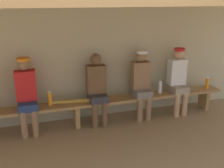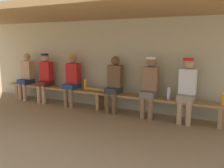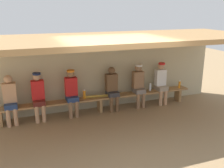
{
  "view_description": "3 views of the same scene",
  "coord_description": "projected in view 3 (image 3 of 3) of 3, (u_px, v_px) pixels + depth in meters",
  "views": [
    {
      "loc": [
        -0.72,
        -2.9,
        2.28
      ],
      "look_at": [
        0.56,
        1.13,
        0.9
      ],
      "focal_mm": 42.48,
      "sensor_mm": 36.0,
      "label": 1
    },
    {
      "loc": [
        3.02,
        -3.58,
        1.68
      ],
      "look_at": [
        0.49,
        1.26,
        0.73
      ],
      "focal_mm": 39.66,
      "sensor_mm": 36.0,
      "label": 2
    },
    {
      "loc": [
        -2.13,
        -5.31,
        2.98
      ],
      "look_at": [
        0.34,
        1.41,
        0.87
      ],
      "focal_mm": 40.96,
      "sensor_mm": 36.0,
      "label": 3
    }
  ],
  "objects": [
    {
      "name": "player_middle",
      "position": [
        10.0,
        98.0,
        6.71
      ],
      "size": [
        0.34,
        0.42,
        1.34
      ],
      "color": "navy",
      "rests_on": "ground"
    },
    {
      "name": "water_bottle_green",
      "position": [
        84.0,
        94.0,
        7.45
      ],
      "size": [
        0.08,
        0.08,
        0.26
      ],
      "color": "orange",
      "rests_on": "bench"
    },
    {
      "name": "baseball_bat",
      "position": [
        99.0,
        96.0,
        7.58
      ],
      "size": [
        0.81,
        0.17,
        0.07
      ],
      "primitive_type": "cylinder",
      "rotation": [
        0.0,
        1.57,
        -0.13
      ],
      "color": "#B28C33",
      "rests_on": "bench"
    },
    {
      "name": "water_bottle_clear",
      "position": [
        150.0,
        87.0,
        8.15
      ],
      "size": [
        0.08,
        0.08,
        0.25
      ],
      "color": "silver",
      "rests_on": "bench"
    },
    {
      "name": "player_rightmost",
      "position": [
        72.0,
        91.0,
        7.24
      ],
      "size": [
        0.34,
        0.42,
        1.34
      ],
      "color": "navy",
      "rests_on": "ground"
    },
    {
      "name": "player_with_sunglasses",
      "position": [
        112.0,
        87.0,
        7.65
      ],
      "size": [
        0.34,
        0.42,
        1.34
      ],
      "color": "#333338",
      "rests_on": "ground"
    },
    {
      "name": "player_in_blue",
      "position": [
        161.0,
        81.0,
        8.21
      ],
      "size": [
        0.34,
        0.42,
        1.34
      ],
      "color": "gray",
      "rests_on": "ground"
    },
    {
      "name": "ground_plane",
      "position": [
        119.0,
        134.0,
        6.33
      ],
      "size": [
        24.0,
        24.0,
        0.0
      ],
      "primitive_type": "plane",
      "color": "#937754"
    },
    {
      "name": "player_in_red",
      "position": [
        38.0,
        94.0,
        6.94
      ],
      "size": [
        0.34,
        0.42,
        1.34
      ],
      "color": "#591E19",
      "rests_on": "ground"
    },
    {
      "name": "bench",
      "position": [
        100.0,
        99.0,
        7.62
      ],
      "size": [
        6.0,
        0.36,
        0.46
      ],
      "color": "#9E7547",
      "rests_on": "ground"
    },
    {
      "name": "dugout_roof",
      "position": [
        109.0,
        39.0,
        6.32
      ],
      "size": [
        8.0,
        2.8,
        0.12
      ],
      "primitive_type": "cube",
      "color": "#9E7547",
      "rests_on": "back_wall"
    },
    {
      "name": "back_wall",
      "position": [
        95.0,
        73.0,
        7.82
      ],
      "size": [
        8.0,
        0.2,
        2.2
      ],
      "primitive_type": "cube",
      "color": "#B7AD8C",
      "rests_on": "ground"
    },
    {
      "name": "player_in_white",
      "position": [
        139.0,
        84.0,
        7.94
      ],
      "size": [
        0.34,
        0.42,
        1.34
      ],
      "color": "slate",
      "rests_on": "ground"
    },
    {
      "name": "water_bottle_blue",
      "position": [
        180.0,
        84.0,
        8.46
      ],
      "size": [
        0.07,
        0.07,
        0.25
      ],
      "color": "orange",
      "rests_on": "bench"
    }
  ]
}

